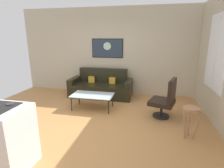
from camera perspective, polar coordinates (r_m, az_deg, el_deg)
The scene contains 8 objects.
ground at distance 4.01m, azimuth -6.51°, elevation -13.06°, with size 6.40×6.40×0.04m, color #B77E46.
back_wall at distance 5.91m, azimuth 0.62°, elevation 10.44°, with size 6.40×0.05×2.80m, color #BBB095.
couch at distance 5.72m, azimuth -3.54°, elevation -1.10°, with size 1.98×0.82×0.87m.
coffee_table at distance 4.69m, azimuth -6.34°, elevation -3.77°, with size 1.09×0.61×0.39m.
armchair at distance 4.30m, azimuth 16.97°, elevation -4.81°, with size 0.68×0.70×0.95m.
bar_stool at distance 3.61m, azimuth 24.20°, elevation -9.18°, with size 0.34×0.33×0.61m.
wall_painting at distance 5.91m, azimuth -1.54°, elevation 11.51°, with size 1.04×0.03×0.62m.
window at distance 4.49m, azimuth 30.79°, elevation 8.76°, with size 0.03×1.20×1.66m.
Camera 1 is at (1.17, -3.35, 1.85)m, focal length 28.22 mm.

